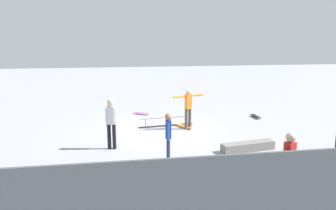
{
  "coord_description": "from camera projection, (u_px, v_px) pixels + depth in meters",
  "views": [
    {
      "loc": [
        1.78,
        12.9,
        3.65
      ],
      "look_at": [
        -0.42,
        -0.07,
        1.0
      ],
      "focal_mm": 35.6,
      "sensor_mm": 36.0,
      "label": 1
    }
  ],
  "objects": [
    {
      "name": "loose_skateboard_pink",
      "position": [
        142.0,
        113.0,
        16.16
      ],
      "size": [
        0.77,
        0.63,
        0.09
      ],
      "rotation": [
        0.0,
        0.0,
        2.52
      ],
      "color": "#E05993",
      "rests_on": "ground_plane"
    },
    {
      "name": "skater_main",
      "position": [
        188.0,
        106.0,
        13.41
      ],
      "size": [
        1.31,
        0.49,
        1.68
      ],
      "rotation": [
        0.0,
        0.0,
        0.31
      ],
      "color": "brown",
      "rests_on": "ground_plane"
    },
    {
      "name": "ground_plane",
      "position": [
        158.0,
        130.0,
        13.48
      ],
      "size": [
        60.0,
        60.0,
        0.0
      ],
      "primitive_type": "plane",
      "color": "#9E9EA3"
    },
    {
      "name": "bystander_blue_shirt",
      "position": [
        168.0,
        135.0,
        9.78
      ],
      "size": [
        0.21,
        0.35,
        1.51
      ],
      "rotation": [
        0.0,
        0.0,
        1.38
      ],
      "color": "#2D3351",
      "rests_on": "ground_plane"
    },
    {
      "name": "loose_skateboard_black",
      "position": [
        255.0,
        116.0,
        15.53
      ],
      "size": [
        0.26,
        0.8,
        0.09
      ],
      "rotation": [
        0.0,
        0.0,
        1.57
      ],
      "color": "black",
      "rests_on": "ground_plane"
    },
    {
      "name": "skate_ledge",
      "position": [
        248.0,
        146.0,
        10.97
      ],
      "size": [
        1.87,
        0.67,
        0.28
      ],
      "primitive_type": "cube",
      "rotation": [
        0.0,
        0.0,
        0.16
      ],
      "color": "gray",
      "rests_on": "ground_plane"
    },
    {
      "name": "grind_rail",
      "position": [
        166.0,
        122.0,
        14.07
      ],
      "size": [
        2.37,
        0.54,
        0.39
      ],
      "rotation": [
        0.0,
        0.0,
        0.13
      ],
      "color": "black",
      "rests_on": "ground_plane"
    },
    {
      "name": "bystander_white_shirt",
      "position": [
        111.0,
        121.0,
        10.99
      ],
      "size": [
        0.39,
        0.23,
        1.71
      ],
      "rotation": [
        0.0,
        0.0,
        6.11
      ],
      "color": "black",
      "rests_on": "ground_plane"
    },
    {
      "name": "bystander_red_shirt",
      "position": [
        289.0,
        163.0,
        7.41
      ],
      "size": [
        0.36,
        0.26,
        1.63
      ],
      "rotation": [
        0.0,
        0.0,
        3.57
      ],
      "color": "#2D3351",
      "rests_on": "ground_plane"
    },
    {
      "name": "skateboard_main",
      "position": [
        184.0,
        126.0,
        13.76
      ],
      "size": [
        0.57,
        0.8,
        0.09
      ],
      "rotation": [
        0.0,
        0.0,
        2.08
      ],
      "color": "orange",
      "rests_on": "ground_plane"
    },
    {
      "name": "back_fence",
      "position": [
        225.0,
        207.0,
        5.52
      ],
      "size": [
        24.0,
        0.06,
        1.81
      ],
      "primitive_type": "cube",
      "color": "#4C5156",
      "rests_on": "ground_plane"
    }
  ]
}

